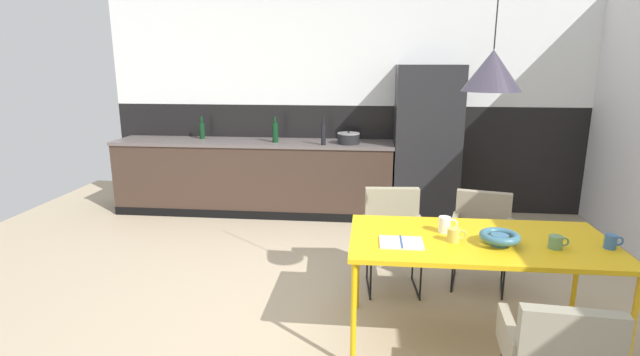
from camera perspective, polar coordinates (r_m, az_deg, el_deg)
ground_plane at (r=3.56m, az=0.65°, el=-18.08°), size 8.23×8.23×0.00m
back_wall_splashback_dark at (r=6.24m, az=3.34°, el=2.52°), size 6.08×0.12×1.34m
back_wall_panel_upper at (r=6.13m, az=3.51°, el=14.91°), size 6.08×0.12×1.34m
kitchen_counter at (r=6.10m, az=-7.88°, el=0.14°), size 3.47×0.63×0.92m
refrigerator_column at (r=5.88m, az=12.54°, el=4.02°), size 0.76×0.60×1.84m
dining_table at (r=3.34m, az=18.43°, el=-7.62°), size 1.69×0.86×0.75m
armchair_head_of_table at (r=4.31m, az=18.72°, el=-5.56°), size 0.57×0.57×0.79m
armchair_far_side at (r=2.72m, az=26.65°, el=-17.89°), size 0.52×0.51×0.79m
armchair_near_window at (r=4.08m, az=8.69°, el=-5.74°), size 0.52×0.51×0.83m
fruit_bowl at (r=3.23m, az=20.62°, el=-6.61°), size 0.25×0.25×0.08m
open_book at (r=3.12m, az=9.66°, el=-7.61°), size 0.27×0.22×0.02m
mug_wide_latte at (r=3.32m, az=26.31°, el=-6.87°), size 0.12×0.08×0.08m
mug_glass_clear at (r=3.36m, az=14.68°, el=-5.39°), size 0.13×0.08×0.11m
mug_short_terracotta at (r=3.21m, az=15.69°, el=-6.56°), size 0.12×0.08×0.09m
mug_dark_espresso at (r=3.48m, az=31.38°, el=-6.49°), size 0.11×0.07×0.09m
cooking_pot at (r=5.74m, az=3.41°, el=4.74°), size 0.27×0.27×0.16m
bottle_oil_tall at (r=5.64m, az=0.41°, el=5.32°), size 0.06×0.06×0.33m
bottle_wine_green at (r=5.86m, az=-5.36°, el=5.50°), size 0.07×0.07×0.32m
bottle_vinegar_dark at (r=6.30m, az=-13.88°, el=5.59°), size 0.07×0.07×0.29m
pendant_lamp_over_table_near at (r=3.16m, az=19.84°, el=11.96°), size 0.36×0.36×0.93m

